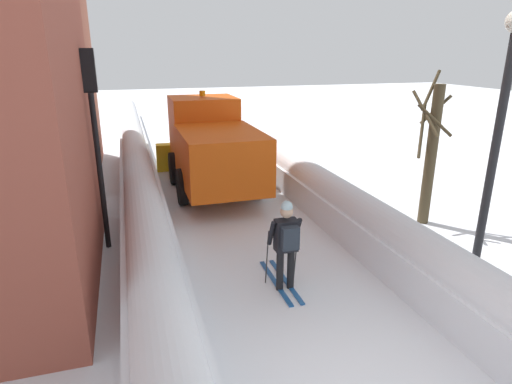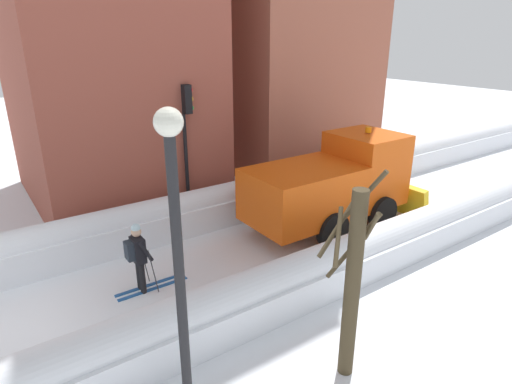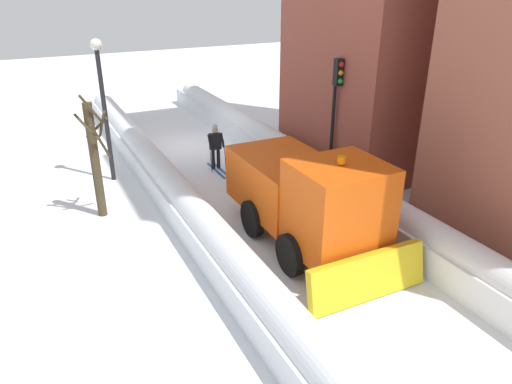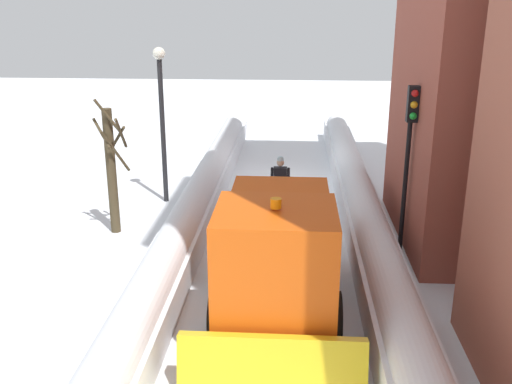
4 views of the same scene
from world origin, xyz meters
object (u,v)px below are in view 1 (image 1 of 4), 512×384
bare_tree_near (431,151)px  traffic_light_pole (93,113)px  skier (286,242)px  street_lamp (500,119)px  plow_truck (212,146)px

bare_tree_near → traffic_light_pole: bearing=173.5°
skier → street_lamp: size_ratio=0.36×
traffic_light_pole → bare_tree_near: (8.08, -0.93, -1.18)m
traffic_light_pole → street_lamp: street_lamp is taller
plow_truck → traffic_light_pole: bearing=-132.8°
skier → traffic_light_pole: (-3.34, 3.08, 2.13)m
skier → plow_truck: bearing=90.9°
skier → street_lamp: (3.87, -0.66, 2.23)m
plow_truck → skier: (0.11, -6.57, -0.48)m
skier → bare_tree_near: bearing=24.4°
plow_truck → bare_tree_near: 6.57m
plow_truck → skier: plow_truck is taller
skier → bare_tree_near: (4.74, 2.16, 0.95)m
plow_truck → skier: size_ratio=3.31×
bare_tree_near → street_lamp: bearing=-107.2°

